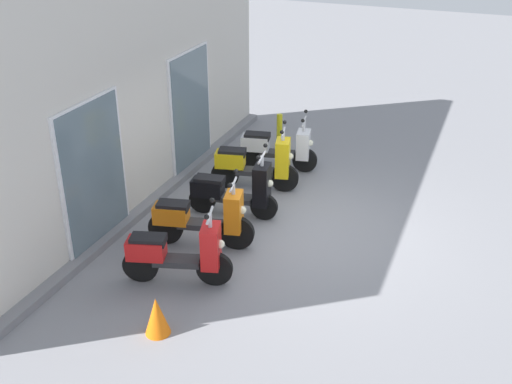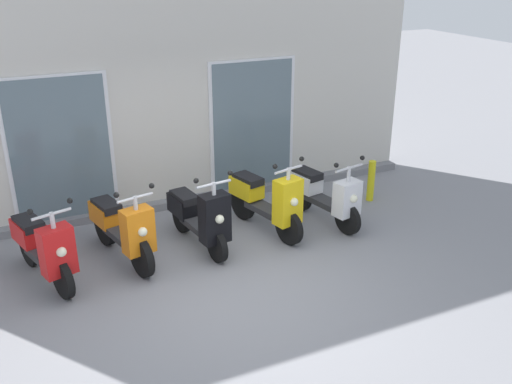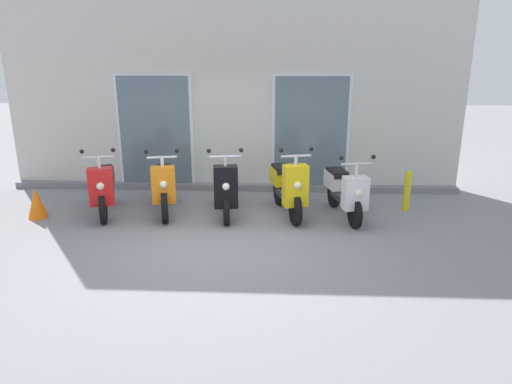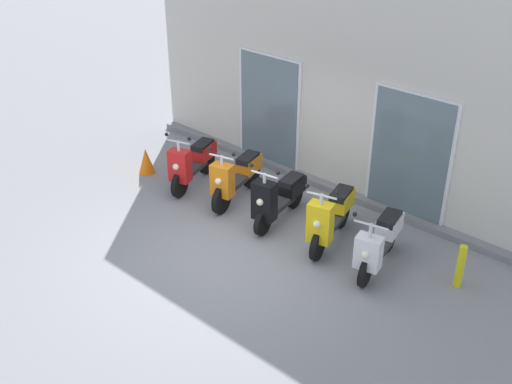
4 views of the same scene
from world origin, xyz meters
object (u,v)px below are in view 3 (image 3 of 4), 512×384
scooter_white (344,190)px  scooter_black (225,188)px  scooter_orange (164,186)px  traffic_cone (37,203)px  curb_bollard (407,191)px  scooter_red (104,186)px  scooter_yellow (288,186)px

scooter_white → scooter_black: bearing=179.7°
scooter_orange → traffic_cone: 2.13m
scooter_orange → scooter_black: scooter_black is taller
traffic_cone → curb_bollard: 6.34m
scooter_red → scooter_black: bearing=1.5°
scooter_black → scooter_yellow: size_ratio=0.97×
scooter_red → scooter_white: 4.08m
scooter_yellow → curb_bollard: 2.13m
scooter_red → scooter_yellow: size_ratio=0.96×
scooter_orange → traffic_cone: scooter_orange is taller
scooter_black → scooter_yellow: (1.06, 0.04, 0.03)m
scooter_orange → scooter_white: 3.08m
scooter_orange → traffic_cone: size_ratio=3.13×
scooter_yellow → scooter_black: bearing=-177.6°
scooter_red → traffic_cone: 1.13m
scooter_orange → curb_bollard: (4.23, 0.29, -0.13)m
traffic_cone → scooter_black: bearing=5.8°
scooter_yellow → scooter_white: scooter_yellow is taller
scooter_black → scooter_orange: bearing=175.4°
scooter_orange → scooter_white: size_ratio=1.07×
scooter_black → traffic_cone: scooter_black is taller
traffic_cone → scooter_orange: bearing=11.0°
traffic_cone → scooter_yellow: bearing=4.9°
scooter_red → scooter_black: (2.07, 0.06, -0.01)m
scooter_orange → curb_bollard: bearing=4.0°
scooter_black → traffic_cone: 3.16m
scooter_black → scooter_white: (2.01, -0.01, -0.01)m
scooter_red → scooter_orange: bearing=8.0°
curb_bollard → scooter_yellow: bearing=-171.0°
scooter_black → scooter_white: size_ratio=0.99×
scooter_orange → scooter_yellow: (2.13, -0.04, 0.03)m
scooter_white → traffic_cone: size_ratio=2.93×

